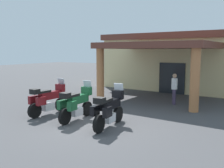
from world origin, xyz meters
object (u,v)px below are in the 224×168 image
Objects in this scene: motel_building at (186,61)px; motorcycle_maroon at (48,100)px; motorcycle_green at (76,104)px; motorcycle_black at (109,109)px; pedestrian at (174,87)px.

motorcycle_maroon is at bearing -102.34° from motel_building.
motel_building is at bearing -11.90° from motorcycle_maroon.
motorcycle_maroon is 1.00× the size of motorcycle_green.
motorcycle_black is (3.41, -0.14, 0.00)m from motorcycle_maroon.
motel_building is 12.03m from motorcycle_maroon.
motorcycle_maroon is 3.41m from motorcycle_black.
motorcycle_black is 1.31× the size of pedestrian.
motel_building reaches higher than motorcycle_black.
motorcycle_green is (-1.35, -11.58, -1.44)m from motel_building.
motel_building is 11.78m from motorcycle_black.
motorcycle_black is at bearing -85.78° from motel_building.
motel_building reaches higher than motorcycle_maroon.
motel_building reaches higher than pedestrian.
motel_building is 5.52× the size of motorcycle_black.
motel_building is at bearing -2.75° from motorcycle_black.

